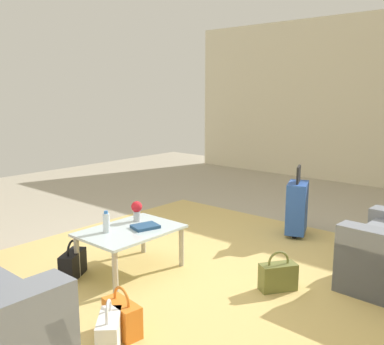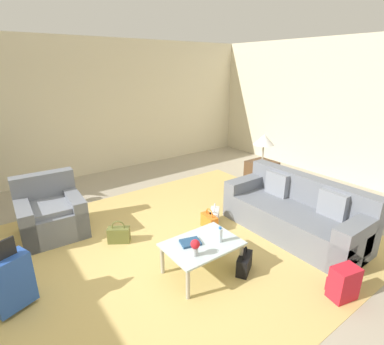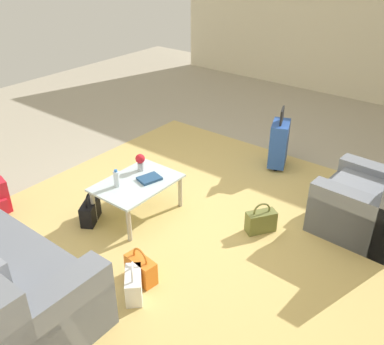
{
  "view_description": "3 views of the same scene",
  "coord_description": "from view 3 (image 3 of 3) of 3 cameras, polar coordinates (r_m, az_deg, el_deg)",
  "views": [
    {
      "loc": [
        2.95,
        2.48,
        1.7
      ],
      "look_at": [
        0.48,
        0.35,
        1.09
      ],
      "focal_mm": 40.0,
      "sensor_mm": 36.0,
      "label": 1
    },
    {
      "loc": [
        -1.59,
        -2.99,
        2.49
      ],
      "look_at": [
        0.76,
        0.2,
        1.07
      ],
      "focal_mm": 28.0,
      "sensor_mm": 36.0,
      "label": 2
    },
    {
      "loc": [
        3.23,
        2.5,
        2.82
      ],
      "look_at": [
        0.2,
        0.12,
        0.67
      ],
      "focal_mm": 40.0,
      "sensor_mm": 36.0,
      "label": 3
    }
  ],
  "objects": [
    {
      "name": "area_rug",
      "position": [
        4.49,
        -2.39,
        -9.7
      ],
      "size": [
        5.2,
        4.4,
        0.01
      ],
      "primitive_type": "cube",
      "color": "tan",
      "rests_on": "ground"
    },
    {
      "name": "handbag_orange",
      "position": [
        4.06,
        -6.83,
        -12.6
      ],
      "size": [
        0.18,
        0.33,
        0.36
      ],
      "color": "orange",
      "rests_on": "ground"
    },
    {
      "name": "armchair",
      "position": [
        4.9,
        22.84,
        -4.26
      ],
      "size": [
        0.95,
        0.94,
        0.91
      ],
      "color": "slate",
      "rests_on": "ground"
    },
    {
      "name": "coffee_table_book",
      "position": [
        4.78,
        -5.7,
        -0.81
      ],
      "size": [
        0.28,
        0.24,
        0.03
      ],
      "primitive_type": "cube",
      "rotation": [
        0.0,
        0.0,
        -0.27
      ],
      "color": "navy",
      "rests_on": "coffee_table"
    },
    {
      "name": "wall_left",
      "position": [
        8.75,
        22.39,
        18.85
      ],
      "size": [
        0.12,
        8.0,
        3.1
      ],
      "primitive_type": "cube",
      "color": "beige",
      "rests_on": "ground"
    },
    {
      "name": "coffee_table",
      "position": [
        4.8,
        -7.33,
        -1.82
      ],
      "size": [
        0.93,
        0.65,
        0.42
      ],
      "color": "silver",
      "rests_on": "ground"
    },
    {
      "name": "water_bottle",
      "position": [
        4.67,
        -10.04,
        -0.82
      ],
      "size": [
        0.06,
        0.06,
        0.2
      ],
      "color": "silver",
      "rests_on": "coffee_table"
    },
    {
      "name": "handbag_olive",
      "position": [
        4.67,
        9.17,
        -6.41
      ],
      "size": [
        0.34,
        0.29,
        0.36
      ],
      "color": "olive",
      "rests_on": "ground"
    },
    {
      "name": "suitcase_blue",
      "position": [
        5.89,
        11.53,
        3.87
      ],
      "size": [
        0.45,
        0.35,
        0.85
      ],
      "color": "#2851AD",
      "rests_on": "ground"
    },
    {
      "name": "ground_plane",
      "position": [
        4.96,
        0.33,
        -5.42
      ],
      "size": [
        12.0,
        12.0,
        0.0
      ],
      "primitive_type": "plane",
      "color": "#A89E89"
    },
    {
      "name": "handbag_white",
      "position": [
        3.91,
        -7.8,
        -14.55
      ],
      "size": [
        0.33,
        0.32,
        0.36
      ],
      "color": "white",
      "rests_on": "ground"
    },
    {
      "name": "flower_vase",
      "position": [
        4.94,
        -6.91,
        1.56
      ],
      "size": [
        0.11,
        0.11,
        0.21
      ],
      "color": "#B2B7BC",
      "rests_on": "coffee_table"
    },
    {
      "name": "handbag_black",
      "position": [
        4.89,
        -13.42,
        -5.06
      ],
      "size": [
        0.35,
        0.29,
        0.36
      ],
      "color": "black",
      "rests_on": "ground"
    }
  ]
}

